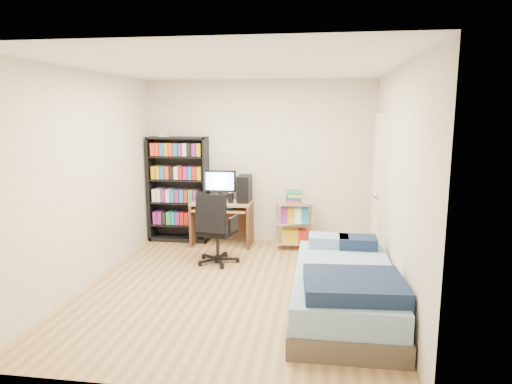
% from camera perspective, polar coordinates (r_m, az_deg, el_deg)
% --- Properties ---
extents(room, '(3.58, 4.08, 2.58)m').
position_cam_1_polar(room, '(5.09, -2.74, 1.28)').
color(room, tan).
rests_on(room, ground).
extents(media_shelf, '(0.92, 0.31, 1.71)m').
position_cam_1_polar(media_shelf, '(7.23, -9.65, 0.49)').
color(media_shelf, black).
rests_on(media_shelf, room).
extents(computer_desk, '(0.90, 0.52, 1.14)m').
position_cam_1_polar(computer_desk, '(6.97, -3.49, -1.64)').
color(computer_desk, '#A38453').
rests_on(computer_desk, room).
extents(office_chair, '(0.68, 0.68, 0.97)m').
position_cam_1_polar(office_chair, '(6.17, -4.99, -6.14)').
color(office_chair, black).
rests_on(office_chair, room).
extents(wire_cart, '(0.57, 0.43, 0.87)m').
position_cam_1_polar(wire_cart, '(6.78, 4.83, -2.37)').
color(wire_cart, silver).
rests_on(wire_cart, room).
extents(bed, '(1.02, 2.05, 0.58)m').
position_cam_1_polar(bed, '(4.79, 11.02, -11.83)').
color(bed, '#4F433B').
rests_on(bed, room).
extents(door, '(0.12, 0.80, 2.00)m').
position_cam_1_polar(door, '(6.42, 14.96, 0.51)').
color(door, white).
rests_on(door, room).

